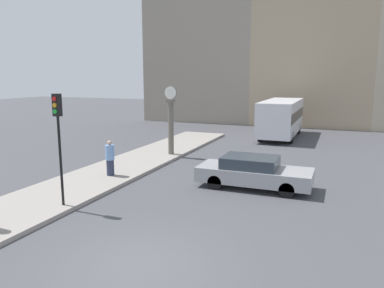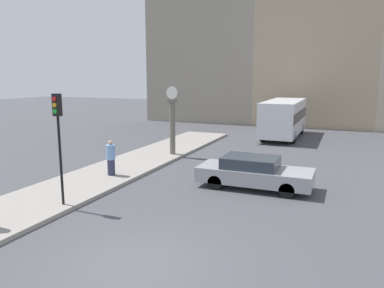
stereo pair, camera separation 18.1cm
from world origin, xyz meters
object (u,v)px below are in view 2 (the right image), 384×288
at_px(bus_distant, 284,117).
at_px(street_clock, 172,121).
at_px(pedestrian_blue_stripe, 111,158).
at_px(sedan_car, 254,172).
at_px(traffic_light_near, 58,126).

height_order(bus_distant, street_clock, street_clock).
xyz_separation_m(street_clock, pedestrian_blue_stripe, (-0.57, -5.35, -1.12)).
distance_m(sedan_car, pedestrian_blue_stripe, 6.48).
xyz_separation_m(traffic_light_near, street_clock, (-0.17, 9.38, -0.88)).
bearing_deg(bus_distant, pedestrian_blue_stripe, -110.04).
height_order(traffic_light_near, street_clock, street_clock).
relative_size(traffic_light_near, street_clock, 0.99).
distance_m(bus_distant, traffic_light_near, 19.47).
relative_size(sedan_car, bus_distant, 0.61).
distance_m(bus_distant, pedestrian_blue_stripe, 15.80).
relative_size(bus_distant, street_clock, 1.95).
xyz_separation_m(bus_distant, traffic_light_near, (-4.67, -18.86, 1.33)).
bearing_deg(bus_distant, street_clock, -117.05).
height_order(bus_distant, traffic_light_near, traffic_light_near).
height_order(sedan_car, traffic_light_near, traffic_light_near).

